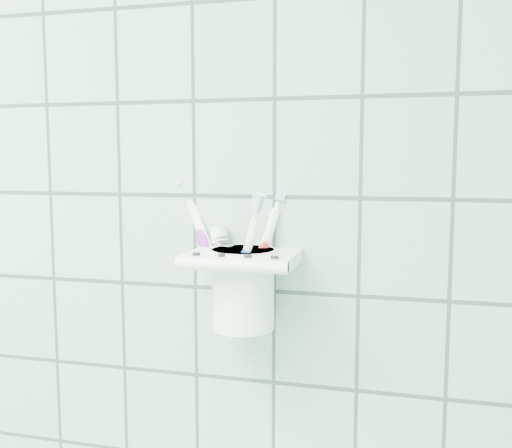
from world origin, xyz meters
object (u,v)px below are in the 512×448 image
toothbrush_pink (235,234)px  toothbrush_blue (239,250)px  toothbrush_orange (229,252)px  cup (243,286)px  toothpaste_tube (233,266)px  holder_bracket (243,259)px

toothbrush_pink → toothbrush_blue: 0.03m
toothbrush_orange → cup: bearing=26.9°
cup → toothpaste_tube: (-0.01, 0.00, 0.02)m
holder_bracket → toothpaste_tube: 0.02m
holder_bracket → toothpaste_tube: size_ratio=1.02×
cup → toothbrush_pink: bearing=159.2°
toothpaste_tube → cup: bearing=8.3°
toothbrush_blue → holder_bracket: bearing=63.0°
toothbrush_blue → toothpaste_tube: bearing=115.4°
cup → toothbrush_blue: bearing=-96.6°
toothpaste_tube → toothbrush_pink: bearing=68.9°
cup → toothbrush_orange: toothbrush_orange is taller
toothbrush_orange → toothbrush_pink: bearing=65.2°
holder_bracket → toothpaste_tube: toothpaste_tube is taller
toothbrush_orange → toothpaste_tube: (0.00, 0.00, -0.02)m
toothbrush_pink → toothbrush_orange: size_ratio=1.23×
cup → toothbrush_orange: size_ratio=0.58×
holder_bracket → cup: (-0.00, 0.00, -0.04)m
toothbrush_blue → toothpaste_tube: toothbrush_blue is taller
toothbrush_blue → toothbrush_orange: (-0.02, 0.01, -0.01)m
holder_bracket → toothbrush_pink: toothbrush_pink is taller
holder_bracket → toothbrush_orange: (-0.02, 0.00, 0.01)m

